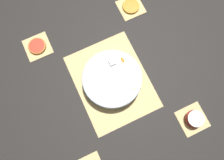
# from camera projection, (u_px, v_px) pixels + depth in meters

# --- Properties ---
(ground_plane) EXTENTS (6.00, 6.00, 0.00)m
(ground_plane) POSITION_uv_depth(u_px,v_px,m) (112.00, 82.00, 1.09)
(ground_plane) COLOR black
(bamboo_mat_center) EXTENTS (0.44, 0.35, 0.01)m
(bamboo_mat_center) POSITION_uv_depth(u_px,v_px,m) (112.00, 81.00, 1.09)
(bamboo_mat_center) COLOR #D6B775
(bamboo_mat_center) RESTS_ON ground_plane
(coaster_mat_near_left) EXTENTS (0.13, 0.13, 0.01)m
(coaster_mat_near_left) POSITION_uv_depth(u_px,v_px,m) (193.00, 119.00, 1.04)
(coaster_mat_near_left) COLOR #D6B775
(coaster_mat_near_left) RESTS_ON ground_plane
(coaster_mat_near_right) EXTENTS (0.13, 0.13, 0.01)m
(coaster_mat_near_right) POSITION_uv_depth(u_px,v_px,m) (131.00, 7.00, 1.18)
(coaster_mat_near_right) COLOR #D6B775
(coaster_mat_near_right) RESTS_ON ground_plane
(coaster_mat_far_right) EXTENTS (0.13, 0.13, 0.01)m
(coaster_mat_far_right) POSITION_uv_depth(u_px,v_px,m) (38.00, 47.00, 1.13)
(coaster_mat_far_right) COLOR #D6B775
(coaster_mat_far_right) RESTS_ON ground_plane
(fruit_salad_bowl) EXTENTS (0.28, 0.28, 0.08)m
(fruit_salad_bowl) POSITION_uv_depth(u_px,v_px,m) (112.00, 79.00, 1.04)
(fruit_salad_bowl) COLOR silver
(fruit_salad_bowl) RESTS_ON bamboo_mat_center
(apple_half) EXTENTS (0.08, 0.08, 0.05)m
(apple_half) POSITION_uv_depth(u_px,v_px,m) (195.00, 119.00, 1.02)
(apple_half) COLOR #B72D23
(apple_half) RESTS_ON coaster_mat_near_left
(orange_slice_whole) EXTENTS (0.09, 0.09, 0.01)m
(orange_slice_whole) POSITION_uv_depth(u_px,v_px,m) (131.00, 6.00, 1.17)
(orange_slice_whole) COLOR orange
(orange_slice_whole) RESTS_ON coaster_mat_near_right
(grapefruit_slice) EXTENTS (0.09, 0.09, 0.01)m
(grapefruit_slice) POSITION_uv_depth(u_px,v_px,m) (37.00, 46.00, 1.12)
(grapefruit_slice) COLOR red
(grapefruit_slice) RESTS_ON coaster_mat_far_right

